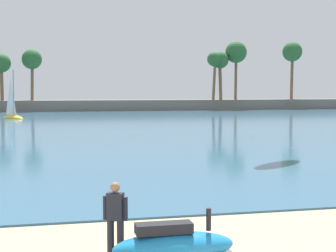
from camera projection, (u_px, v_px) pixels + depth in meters
The scene contains 5 objects.
sea at pixel (93, 116), 69.32m from camera, with size 220.00×111.99×0.06m, color #33607F.
palm_headland at pixel (97, 98), 85.13m from camera, with size 115.40×6.00×12.19m.
watercraft_on_trailer at pixel (173, 249), 9.94m from camera, with size 2.60×1.22×1.28m.
person_rigging_by_gear at pixel (115, 218), 10.79m from camera, with size 0.50×0.33×1.67m.
sailboat_toward_headland at pixel (13, 114), 62.08m from camera, with size 3.33×4.42×6.32m.
Camera 1 is at (-5.37, -5.78, 3.61)m, focal length 54.92 mm.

